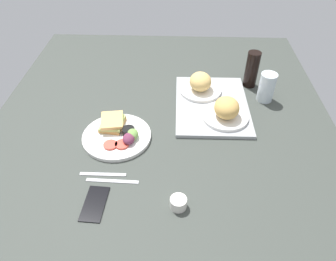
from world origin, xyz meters
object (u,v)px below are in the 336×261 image
object	(u,v)px
drinking_glass	(267,87)
fork	(103,174)
bread_plate_near	(200,85)
knife	(112,181)
cell_phone	(95,203)
bread_plate_far	(226,110)
espresso_cup	(178,203)
plate_with_salad	(118,134)
serving_tray	(212,105)
soda_bottle	(252,69)

from	to	relation	value
drinking_glass	fork	distance (cm)	84.38
drinking_glass	fork	world-z (taller)	drinking_glass
bread_plate_near	knife	world-z (taller)	bread_plate_near
cell_phone	bread_plate_near	bearing A→B (deg)	153.67
bread_plate_far	drinking_glass	distance (cm)	26.30
drinking_glass	espresso_cup	world-z (taller)	drinking_glass
plate_with_salad	espresso_cup	distance (cm)	42.10
serving_tray	espresso_cup	world-z (taller)	espresso_cup
bread_plate_near	cell_phone	world-z (taller)	bread_plate_near
plate_with_salad	knife	bearing A→B (deg)	3.83
bread_plate_far	fork	size ratio (longest dim) A/B	1.20
cell_phone	espresso_cup	bearing A→B (deg)	93.35
cell_phone	bread_plate_far	bearing A→B (deg)	137.14
espresso_cup	knife	xyz separation A→B (cm)	(-9.93, -23.79, -1.75)
plate_with_salad	soda_bottle	xyz separation A→B (cm)	(-41.38, 60.13, 7.33)
serving_tray	fork	size ratio (longest dim) A/B	2.65
plate_with_salad	soda_bottle	distance (cm)	73.36
serving_tray	soda_bottle	size ratio (longest dim) A/B	2.49
bread_plate_far	cell_phone	xyz separation A→B (cm)	(45.99, -47.82, -5.19)
drinking_glass	knife	bearing A→B (deg)	-50.44
bread_plate_far	serving_tray	bearing A→B (deg)	-153.99
drinking_glass	cell_phone	size ratio (longest dim) A/B	0.96
bread_plate_far	bread_plate_near	bearing A→B (deg)	-153.13
espresso_cup	cell_phone	bearing A→B (deg)	-89.90
bread_plate_far	espresso_cup	distance (cm)	50.16
bread_plate_near	fork	distance (cm)	65.22
soda_bottle	fork	size ratio (longest dim) A/B	1.06
bread_plate_far	drinking_glass	world-z (taller)	drinking_glass
bread_plate_far	cell_phone	world-z (taller)	bread_plate_far
espresso_cup	drinking_glass	bearing A→B (deg)	147.42
cell_phone	plate_with_salad	bearing A→B (deg)	178.76
bread_plate_far	soda_bottle	world-z (taller)	soda_bottle
knife	cell_phone	xyz separation A→B (cm)	(9.98, -4.23, 0.15)
espresso_cup	fork	size ratio (longest dim) A/B	0.33
bread_plate_near	espresso_cup	bearing A→B (deg)	-8.22
plate_with_salad	espresso_cup	bearing A→B (deg)	37.07
bread_plate_near	plate_with_salad	xyz separation A→B (cm)	(32.56, -34.93, -3.68)
plate_with_salad	fork	bearing A→B (deg)	-6.67
drinking_glass	fork	bearing A→B (deg)	-53.76
plate_with_salad	drinking_glass	size ratio (longest dim) A/B	2.03
drinking_glass	cell_phone	distance (cm)	92.78
bread_plate_far	fork	world-z (taller)	bread_plate_far
knife	bread_plate_far	bearing A→B (deg)	41.11
bread_plate_near	knife	bearing A→B (deg)	-30.67
drinking_glass	espresso_cup	xyz separation A→B (cm)	(62.66, -40.05, -4.94)
serving_tray	cell_phone	xyz separation A→B (cm)	(56.38, -42.75, -0.40)
knife	cell_phone	world-z (taller)	cell_phone
bread_plate_far	drinking_glass	size ratio (longest dim) A/B	1.47
espresso_cup	fork	xyz separation A→B (cm)	(-12.93, -27.79, -1.75)
soda_bottle	knife	xyz separation A→B (cm)	(65.04, -58.55, -8.80)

